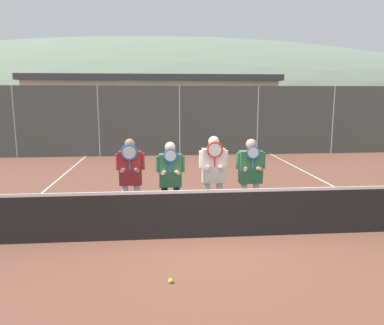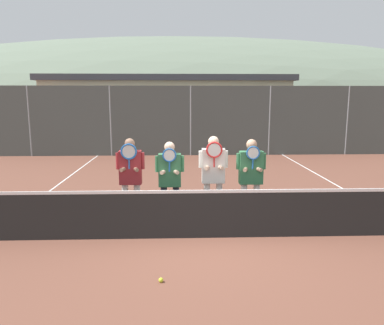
{
  "view_description": "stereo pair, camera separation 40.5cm",
  "coord_description": "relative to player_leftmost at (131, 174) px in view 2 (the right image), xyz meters",
  "views": [
    {
      "loc": [
        -0.95,
        -6.63,
        2.62
      ],
      "look_at": [
        -0.27,
        0.93,
        1.27
      ],
      "focal_mm": 35.0,
      "sensor_mm": 36.0,
      "label": 1
    },
    {
      "loc": [
        -0.55,
        -6.66,
        2.62
      ],
      "look_at": [
        -0.27,
        0.93,
        1.27
      ],
      "focal_mm": 35.0,
      "sensor_mm": 36.0,
      "label": 2
    }
  ],
  "objects": [
    {
      "name": "ground_plane",
      "position": [
        1.52,
        -0.8,
        -1.06
      ],
      "size": [
        120.0,
        120.0,
        0.0
      ],
      "primitive_type": "plane",
      "color": "brown"
    },
    {
      "name": "hill_distant",
      "position": [
        1.52,
        59.72,
        -1.06
      ],
      "size": [
        121.34,
        67.41,
        23.59
      ],
      "color": "slate",
      "rests_on": "ground_plane"
    },
    {
      "name": "clubhouse_building",
      "position": [
        0.29,
        17.49,
        0.92
      ],
      "size": [
        15.57,
        5.5,
        3.91
      ],
      "color": "beige",
      "rests_on": "ground_plane"
    },
    {
      "name": "fence_back",
      "position": [
        1.52,
        9.22,
        0.48
      ],
      "size": [
        21.29,
        0.06,
        3.08
      ],
      "color": "gray",
      "rests_on": "ground_plane"
    },
    {
      "name": "tennis_net",
      "position": [
        1.52,
        -0.8,
        -0.58
      ],
      "size": [
        11.21,
        0.09,
        1.02
      ],
      "color": "gray",
      "rests_on": "ground_plane"
    },
    {
      "name": "court_line_left_sideline",
      "position": [
        -2.65,
        2.2,
        -1.06
      ],
      "size": [
        0.05,
        16.0,
        0.01
      ],
      "primitive_type": "cube",
      "color": "white",
      "rests_on": "ground_plane"
    },
    {
      "name": "court_line_right_sideline",
      "position": [
        5.69,
        2.2,
        -1.06
      ],
      "size": [
        0.05,
        16.0,
        0.01
      ],
      "primitive_type": "cube",
      "color": "white",
      "rests_on": "ground_plane"
    },
    {
      "name": "player_leftmost",
      "position": [
        0.0,
        0.0,
        0.0
      ],
      "size": [
        0.58,
        0.34,
        1.8
      ],
      "color": "white",
      "rests_on": "ground_plane"
    },
    {
      "name": "player_center_left",
      "position": [
        0.8,
        -0.1,
        -0.03
      ],
      "size": [
        0.58,
        0.34,
        1.74
      ],
      "color": "#232838",
      "rests_on": "ground_plane"
    },
    {
      "name": "player_center_right",
      "position": [
        1.68,
        -0.01,
        0.04
      ],
      "size": [
        0.59,
        0.34,
        1.83
      ],
      "color": "white",
      "rests_on": "ground_plane"
    },
    {
      "name": "player_rightmost",
      "position": [
        2.46,
        0.01,
        -0.01
      ],
      "size": [
        0.61,
        0.34,
        1.77
      ],
      "color": "white",
      "rests_on": "ground_plane"
    },
    {
      "name": "car_far_left",
      "position": [
        -4.62,
        12.77,
        -0.19
      ],
      "size": [
        4.34,
        1.91,
        1.68
      ],
      "color": "navy",
      "rests_on": "ground_plane"
    },
    {
      "name": "car_left_of_center",
      "position": [
        0.43,
        12.47,
        -0.13
      ],
      "size": [
        4.79,
        2.09,
        1.83
      ],
      "color": "silver",
      "rests_on": "ground_plane"
    },
    {
      "name": "car_center",
      "position": [
        5.37,
        12.62,
        -0.19
      ],
      "size": [
        4.12,
        1.93,
        1.69
      ],
      "color": "slate",
      "rests_on": "ground_plane"
    },
    {
      "name": "car_right_of_center",
      "position": [
        9.97,
        12.72,
        -0.14
      ],
      "size": [
        4.11,
        1.93,
        1.82
      ],
      "color": "black",
      "rests_on": "ground_plane"
    },
    {
      "name": "tennis_ball_on_court",
      "position": [
        0.71,
        -2.48,
        -1.03
      ],
      "size": [
        0.07,
        0.07,
        0.07
      ],
      "color": "#CCDB33",
      "rests_on": "ground_plane"
    }
  ]
}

